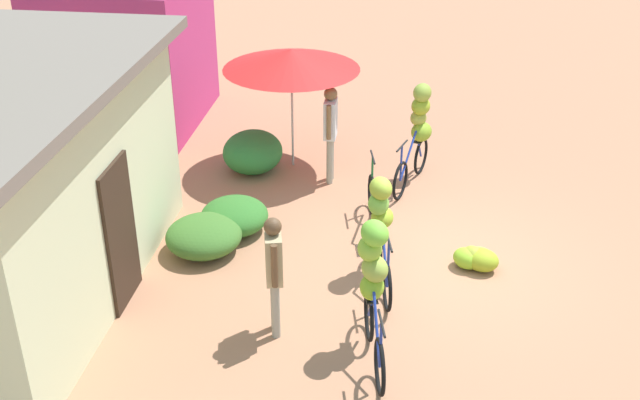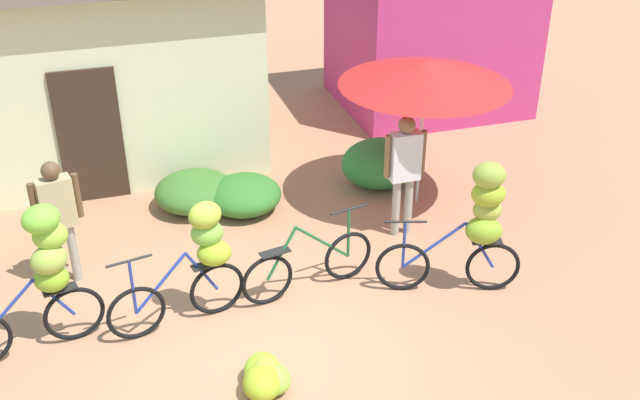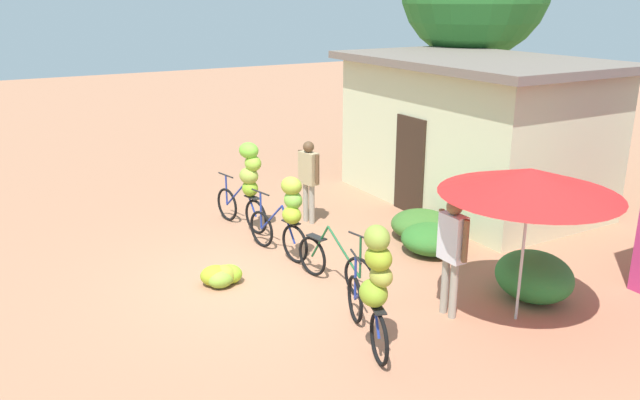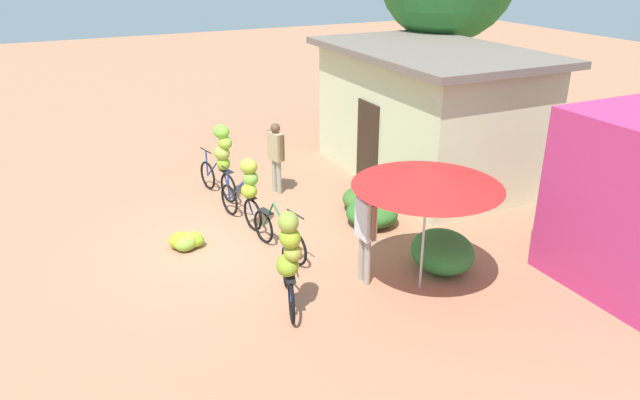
{
  "view_description": "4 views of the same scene",
  "coord_description": "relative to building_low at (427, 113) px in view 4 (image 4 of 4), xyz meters",
  "views": [
    {
      "loc": [
        -9.86,
        0.29,
        6.15
      ],
      "look_at": [
        0.03,
        1.59,
        0.87
      ],
      "focal_mm": 44.06,
      "sensor_mm": 36.0,
      "label": 1
    },
    {
      "loc": [
        -1.36,
        -6.47,
        5.48
      ],
      "look_at": [
        1.03,
        1.08,
        1.08
      ],
      "focal_mm": 42.71,
      "sensor_mm": 36.0,
      "label": 2
    },
    {
      "loc": [
        8.44,
        -3.85,
        4.28
      ],
      "look_at": [
        0.3,
        0.84,
        1.27
      ],
      "focal_mm": 35.5,
      "sensor_mm": 36.0,
      "label": 3
    },
    {
      "loc": [
        10.06,
        -2.81,
        5.28
      ],
      "look_at": [
        1.01,
        1.55,
        1.01
      ],
      "focal_mm": 33.78,
      "sensor_mm": 36.0,
      "label": 4
    }
  ],
  "objects": [
    {
      "name": "ground_plane",
      "position": [
        1.5,
        -5.62,
        -1.57
      ],
      "size": [
        60.0,
        60.0,
        0.0
      ],
      "primitive_type": "plane",
      "color": "#AC7354"
    },
    {
      "name": "market_umbrella",
      "position": [
        4.46,
        -3.15,
        0.42
      ],
      "size": [
        2.38,
        2.38,
        2.17
      ],
      "color": "beige",
      "rests_on": "ground"
    },
    {
      "name": "hedge_bush_front_left",
      "position": [
        1.32,
        -2.33,
        -1.32
      ],
      "size": [
        1.15,
        1.13,
        0.51
      ],
      "primitive_type": "ellipsoid",
      "color": "#3B6A28",
      "rests_on": "ground"
    },
    {
      "name": "person_vendor",
      "position": [
        -0.47,
        -3.73,
        -0.56
      ],
      "size": [
        0.57,
        0.28,
        1.65
      ],
      "color": "gray",
      "rests_on": "ground"
    },
    {
      "name": "bicycle_center_loaded",
      "position": [
        2.3,
        -4.8,
        -1.21
      ],
      "size": [
        1.73,
        0.38,
        1.0
      ],
      "color": "black",
      "rests_on": "ground"
    },
    {
      "name": "bicycle_leftmost",
      "position": [
        -0.64,
        -4.95,
        -0.57
      ],
      "size": [
        1.63,
        0.47,
        1.74
      ],
      "color": "black",
      "rests_on": "ground"
    },
    {
      "name": "building_low",
      "position": [
        0.0,
        0.0,
        0.0
      ],
      "size": [
        5.78,
        3.71,
        3.11
      ],
      "color": "beige",
      "rests_on": "ground"
    },
    {
      "name": "hedge_bush_mid",
      "position": [
        4.13,
        -2.48,
        -1.21
      ],
      "size": [
        1.18,
        1.06,
        0.73
      ],
      "primitive_type": "ellipsoid",
      "color": "#2D7935",
      "rests_on": "ground"
    },
    {
      "name": "person_bystander",
      "position": [
        3.89,
        -3.9,
        -0.51
      ],
      "size": [
        0.58,
        0.23,
        1.73
      ],
      "color": "gray",
      "rests_on": "ground"
    },
    {
      "name": "banana_pile_on_ground",
      "position": [
        1.38,
        -6.3,
        -1.42
      ],
      "size": [
        0.59,
        0.77,
        0.32
      ],
      "color": "#85AF37",
      "rests_on": "ground"
    },
    {
      "name": "bicycle_near_pile",
      "position": [
        0.98,
        -4.95,
        -0.72
      ],
      "size": [
        1.6,
        0.47,
        1.48
      ],
      "color": "black",
      "rests_on": "ground"
    },
    {
      "name": "hedge_bush_front_right",
      "position": [
        1.98,
        -2.64,
        -1.32
      ],
      "size": [
        1.07,
        1.05,
        0.5
      ],
      "primitive_type": "ellipsoid",
      "color": "#306D28",
      "rests_on": "ground"
    },
    {
      "name": "bicycle_by_shop",
      "position": [
        4.17,
        -5.38,
        -0.58
      ],
      "size": [
        1.68,
        0.66,
        1.73
      ],
      "color": "black",
      "rests_on": "ground"
    }
  ]
}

